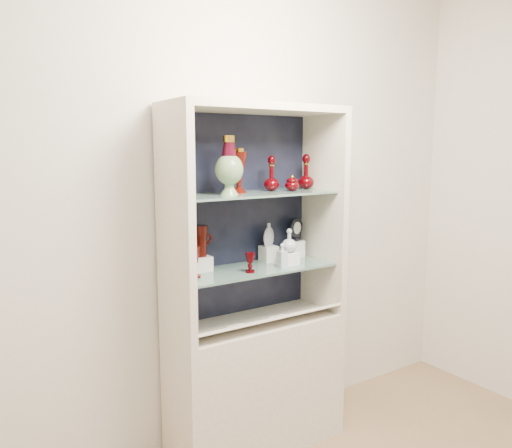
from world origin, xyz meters
TOP-DOWN VIEW (x-y plane):
  - wall_back at (0.00, 1.75)m, footprint 3.50×0.02m
  - cabinet_base at (0.00, 1.53)m, footprint 1.00×0.40m
  - cabinet_back_panel at (0.00, 1.72)m, footprint 0.98×0.02m
  - cabinet_side_left at (-0.48, 1.53)m, footprint 0.04×0.40m
  - cabinet_side_right at (0.48, 1.53)m, footprint 0.04×0.40m
  - cabinet_top_cap at (0.00, 1.53)m, footprint 1.00×0.40m
  - shelf_lower at (0.00, 1.55)m, footprint 0.92×0.34m
  - shelf_upper at (0.00, 1.55)m, footprint 0.92×0.34m
  - label_ledge at (0.00, 1.42)m, footprint 0.92×0.17m
  - label_card_0 at (0.04, 1.42)m, footprint 0.10×0.06m
  - label_card_1 at (-0.22, 1.42)m, footprint 0.10×0.06m
  - pedestal_lamp_left at (-0.44, 1.61)m, footprint 0.12×0.12m
  - pedestal_lamp_right at (-0.07, 1.60)m, footprint 0.10×0.10m
  - enamel_urn at (-0.17, 1.52)m, footprint 0.18×0.18m
  - ruby_decanter_a at (0.14, 1.59)m, footprint 0.10×0.10m
  - ruby_decanter_b at (0.39, 1.59)m, footprint 0.12×0.12m
  - lidded_bowl at (0.24, 1.52)m, footprint 0.09×0.09m
  - cobalt_goblet at (-0.44, 1.59)m, footprint 0.08×0.08m
  - ruby_goblet_tall at (-0.37, 1.55)m, footprint 0.08×0.08m
  - ruby_goblet_small at (-0.07, 1.47)m, footprint 0.06×0.06m
  - riser_ruby_pitcher at (-0.28, 1.65)m, footprint 0.10×0.10m
  - ruby_pitcher at (-0.28, 1.65)m, footprint 0.13×0.08m
  - clear_square_bottle at (0.14, 1.47)m, footprint 0.05×0.05m
  - riser_flat_flask at (0.17, 1.65)m, footprint 0.09×0.09m
  - flat_flask at (0.17, 1.65)m, footprint 0.11×0.08m
  - riser_clear_round_decanter at (0.21, 1.51)m, footprint 0.09×0.09m
  - clear_round_decanter at (0.21, 1.51)m, footprint 0.10×0.10m
  - riser_cameo_medallion at (0.37, 1.65)m, footprint 0.08×0.08m
  - cameo_medallion at (0.37, 1.65)m, footprint 0.13×0.08m

SIDE VIEW (x-z plane):
  - cabinet_base at x=0.00m, z-range 0.00..0.75m
  - label_ledge at x=0.00m, z-range 0.74..0.82m
  - label_card_0 at x=0.04m, z-range 0.78..0.81m
  - label_card_1 at x=-0.22m, z-range 0.78..0.81m
  - shelf_lower at x=0.00m, z-range 1.04..1.05m
  - riser_clear_round_decanter at x=0.21m, z-range 1.05..1.12m
  - riser_ruby_pitcher at x=-0.28m, z-range 1.05..1.13m
  - riser_flat_flask at x=0.17m, z-range 1.05..1.14m
  - riser_cameo_medallion at x=0.37m, z-range 1.05..1.15m
  - ruby_goblet_small at x=-0.07m, z-range 1.05..1.16m
  - clear_square_bottle at x=0.14m, z-range 1.05..1.19m
  - ruby_goblet_tall at x=-0.37m, z-range 1.05..1.21m
  - cobalt_goblet at x=-0.44m, z-range 1.05..1.24m
  - clear_round_decanter at x=0.21m, z-range 1.12..1.25m
  - flat_flask at x=0.17m, z-range 1.14..1.28m
  - ruby_pitcher at x=-0.28m, z-range 1.13..1.30m
  - cameo_medallion at x=0.37m, z-range 1.15..1.30m
  - cabinet_back_panel at x=0.00m, z-range 0.75..1.90m
  - cabinet_side_left at x=-0.48m, z-range 0.75..1.90m
  - cabinet_side_right at x=0.48m, z-range 0.75..1.90m
  - wall_back at x=0.00m, z-range 0.00..2.80m
  - shelf_upper at x=0.00m, z-range 1.46..1.47m
  - lidded_bowl at x=0.24m, z-range 1.47..1.56m
  - ruby_decanter_b at x=0.39m, z-range 1.47..1.69m
  - ruby_decanter_a at x=0.14m, z-range 1.47..1.69m
  - pedestal_lamp_right at x=-0.07m, z-range 1.47..1.71m
  - pedestal_lamp_left at x=-0.44m, z-range 1.47..1.74m
  - enamel_urn at x=-0.17m, z-range 1.47..1.78m
  - cabinet_top_cap at x=0.00m, z-range 1.90..1.94m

